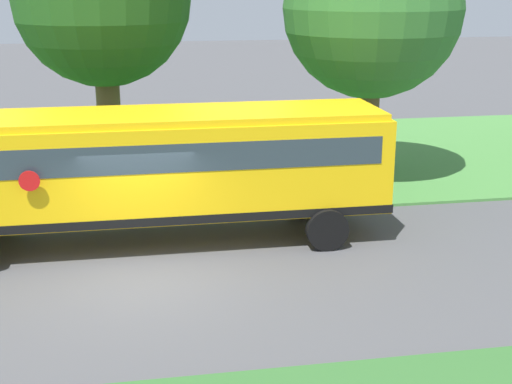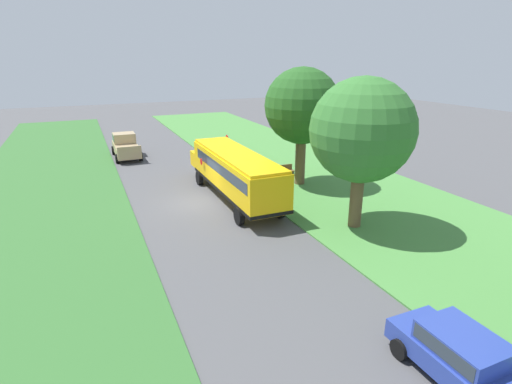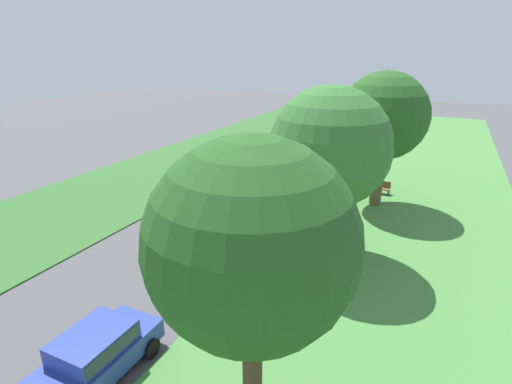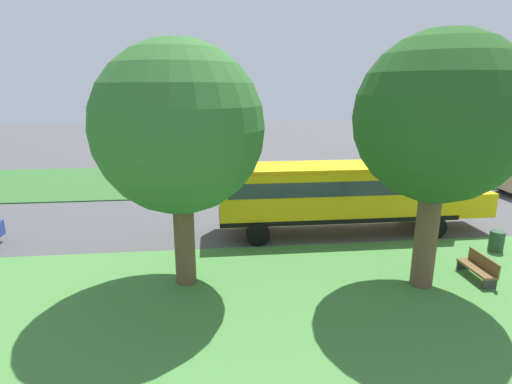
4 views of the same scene
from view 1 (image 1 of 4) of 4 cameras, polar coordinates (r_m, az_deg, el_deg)
The scene contains 5 objects.
ground_plane at distance 15.32m, azimuth -9.05°, elevation -7.10°, with size 120.00×120.00×0.00m, color #4C4C4F.
grass_verge at distance 24.80m, azimuth -9.58°, elevation 2.26°, with size 12.00×80.00×0.08m, color #47843D.
school_bus at distance 16.96m, azimuth -8.34°, elevation 2.18°, with size 2.85×12.42×3.16m.
oak_tree_roadside_mid at distance 22.06m, azimuth 9.48°, elevation 14.34°, with size 5.34×5.34×7.96m.
park_bench at distance 22.56m, azimuth -16.92°, elevation 1.46°, with size 1.61×0.52×0.92m.
Camera 1 is at (14.04, -0.04, 6.13)m, focal length 50.00 mm.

